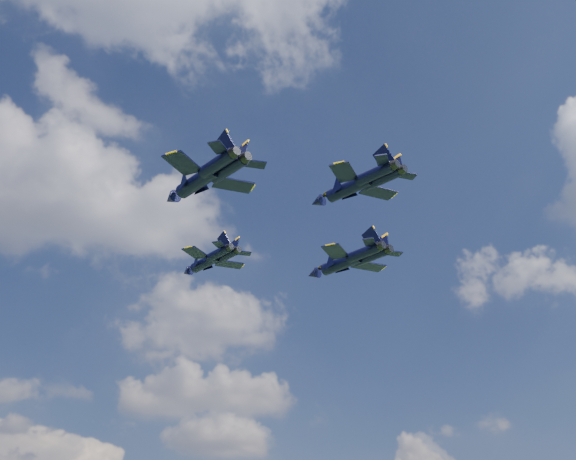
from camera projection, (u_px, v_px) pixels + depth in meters
The scene contains 4 objects.
jet_lead at pixel (204, 263), 112.33m from camera, with size 10.42×14.19×3.41m.
jet_left at pixel (196, 182), 94.47m from camera, with size 12.94×17.60×4.23m.
jet_right at pixel (339, 264), 116.13m from camera, with size 12.97×17.38×4.23m.
jet_slot at pixel (347, 189), 95.71m from camera, with size 11.70×15.49×3.80m.
Camera 1 is at (-28.06, -81.38, 14.79)m, focal length 45.00 mm.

